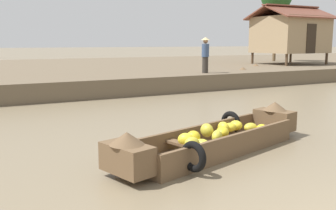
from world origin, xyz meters
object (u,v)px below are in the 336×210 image
object	(u,v)px
banana_boat	(216,139)
fishing_skiff_distant	(250,75)
vendor_person	(205,53)
stilt_house_mid_left	(290,34)

from	to	relation	value
banana_boat	fishing_skiff_distant	size ratio (longest dim) A/B	1.34
banana_boat	vendor_person	xyz separation A→B (m)	(5.73, 8.92, 1.39)
fishing_skiff_distant	stilt_house_mid_left	size ratio (longest dim) A/B	0.79
stilt_house_mid_left	vendor_person	size ratio (longest dim) A/B	2.79
banana_boat	vendor_person	distance (m)	10.70
banana_boat	fishing_skiff_distant	distance (m)	14.83
banana_boat	vendor_person	size ratio (longest dim) A/B	2.97
fishing_skiff_distant	vendor_person	size ratio (longest dim) A/B	2.21
banana_boat	stilt_house_mid_left	distance (m)	19.54
banana_boat	stilt_house_mid_left	xyz separation A→B (m)	(14.79, 12.54, 2.43)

